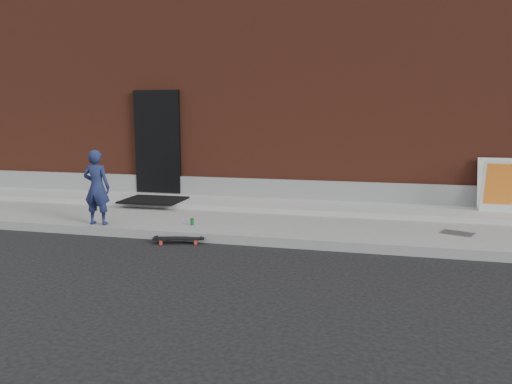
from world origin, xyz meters
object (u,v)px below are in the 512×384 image
(soda_can, at_px, (192,222))
(child, at_px, (97,187))
(skateboard, at_px, (179,239))
(pizza_sign, at_px, (497,185))

(soda_can, bearing_deg, child, -168.24)
(child, relative_size, soda_can, 11.34)
(skateboard, xyz_separation_m, soda_can, (-0.03, 0.65, 0.13))
(pizza_sign, xyz_separation_m, soda_can, (-5.14, -2.05, -0.53))
(pizza_sign, bearing_deg, child, -160.51)
(child, distance_m, pizza_sign, 7.12)
(skateboard, distance_m, pizza_sign, 5.82)
(child, relative_size, skateboard, 1.58)
(pizza_sign, height_order, soda_can, pizza_sign)
(child, bearing_deg, pizza_sign, -162.67)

